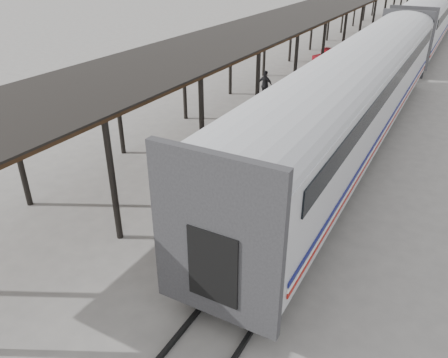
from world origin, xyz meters
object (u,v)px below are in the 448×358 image
at_px(luggage_tug, 325,61).
at_px(porter, 208,194).
at_px(baggage_cart, 212,211).
at_px(pedestrian, 265,85).

relative_size(luggage_tug, porter, 1.23).
xyz_separation_m(baggage_cart, luggage_tug, (-3.05, 21.62, 0.05)).
relative_size(luggage_tug, pedestrian, 1.14).
bearing_deg(baggage_cart, pedestrian, 95.83).
bearing_deg(pedestrian, baggage_cart, 116.78).
height_order(baggage_cart, pedestrian, pedestrian).
distance_m(luggage_tug, porter, 22.54).
bearing_deg(luggage_tug, porter, -62.15).
distance_m(porter, pedestrian, 14.48).
height_order(luggage_tug, porter, porter).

